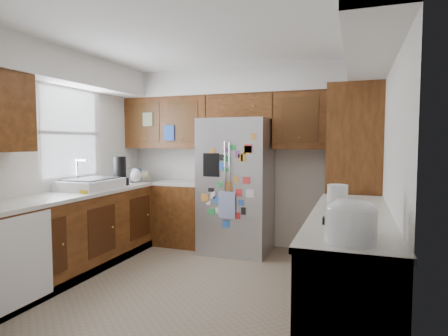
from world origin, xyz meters
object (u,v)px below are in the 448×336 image
at_px(rice_cooker, 351,219).
at_px(paper_towel, 337,207).
at_px(fridge, 237,186).
at_px(pantry, 354,177).

distance_m(rice_cooker, paper_towel, 0.33).
xyz_separation_m(fridge, rice_cooker, (1.50, -2.58, 0.15)).
xyz_separation_m(rice_cooker, paper_towel, (-0.09, 0.32, 0.01)).
xyz_separation_m(pantry, paper_towel, (-0.09, -2.21, -0.01)).
height_order(rice_cooker, paper_towel, paper_towel).
bearing_deg(pantry, rice_cooker, -90.01).
xyz_separation_m(pantry, rice_cooker, (-0.00, -2.53, -0.02)).
xyz_separation_m(fridge, paper_towel, (1.41, -2.27, 0.17)).
distance_m(fridge, rice_cooker, 2.99).
distance_m(pantry, rice_cooker, 2.53).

